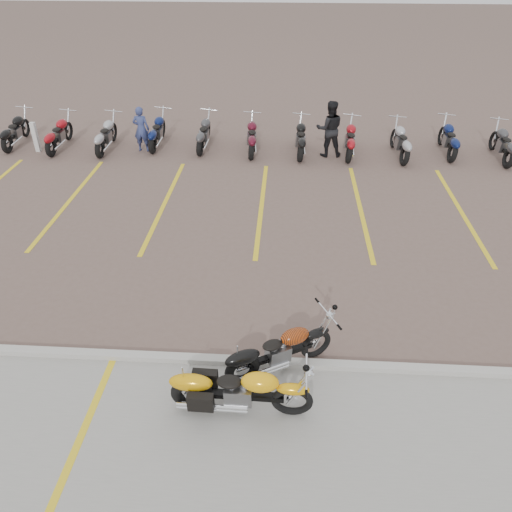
{
  "coord_description": "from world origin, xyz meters",
  "views": [
    {
      "loc": [
        0.62,
        -8.24,
        6.37
      ],
      "look_at": [
        0.08,
        0.32,
        0.75
      ],
      "focal_mm": 35.0,
      "sensor_mm": 36.0,
      "label": 1
    }
  ],
  "objects_px": {
    "flame_cruiser": "(277,352)",
    "person_a": "(141,129)",
    "yellow_cruiser": "(238,391)",
    "person_b": "(330,129)",
    "bollard": "(36,137)"
  },
  "relations": [
    {
      "from": "flame_cruiser",
      "to": "person_a",
      "type": "xyz_separation_m",
      "value": [
        -4.85,
        9.94,
        0.35
      ]
    },
    {
      "from": "yellow_cruiser",
      "to": "person_b",
      "type": "distance_m",
      "value": 11.01
    },
    {
      "from": "flame_cruiser",
      "to": "person_b",
      "type": "distance_m",
      "value": 10.02
    },
    {
      "from": "flame_cruiser",
      "to": "person_b",
      "type": "xyz_separation_m",
      "value": [
        1.44,
        9.9,
        0.51
      ]
    },
    {
      "from": "person_b",
      "to": "bollard",
      "type": "distance_m",
      "value": 9.89
    },
    {
      "from": "flame_cruiser",
      "to": "person_a",
      "type": "height_order",
      "value": "person_a"
    },
    {
      "from": "person_a",
      "to": "person_b",
      "type": "xyz_separation_m",
      "value": [
        6.28,
        -0.04,
        0.16
      ]
    },
    {
      "from": "flame_cruiser",
      "to": "person_b",
      "type": "relative_size",
      "value": 0.99
    },
    {
      "from": "yellow_cruiser",
      "to": "bollard",
      "type": "relative_size",
      "value": 2.21
    },
    {
      "from": "person_a",
      "to": "bollard",
      "type": "xyz_separation_m",
      "value": [
        -3.59,
        -0.28,
        -0.26
      ]
    },
    {
      "from": "bollard",
      "to": "flame_cruiser",
      "type": "bearing_deg",
      "value": -48.87
    },
    {
      "from": "yellow_cruiser",
      "to": "bollard",
      "type": "xyz_separation_m",
      "value": [
        -7.87,
        10.57,
        0.05
      ]
    },
    {
      "from": "person_b",
      "to": "person_a",
      "type": "bearing_deg",
      "value": -4.37
    },
    {
      "from": "yellow_cruiser",
      "to": "person_b",
      "type": "relative_size",
      "value": 1.21
    },
    {
      "from": "flame_cruiser",
      "to": "person_a",
      "type": "bearing_deg",
      "value": 87.34
    }
  ]
}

